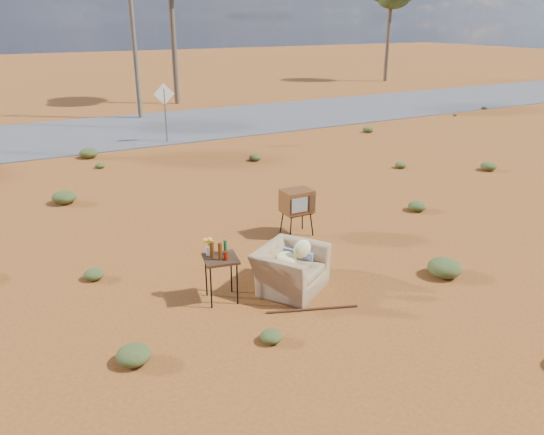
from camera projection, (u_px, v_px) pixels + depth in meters
name	position (u px, v px, depth m)	size (l,w,h in m)	color
ground	(297.00, 282.00, 9.50)	(140.00, 140.00, 0.00)	#98501E
highway	(109.00, 132.00, 21.81)	(140.00, 7.00, 0.04)	#565659
armchair	(292.00, 262.00, 9.18)	(1.51, 1.47, 1.02)	#977952
tv_unit	(297.00, 202.00, 11.30)	(0.64, 0.53, 1.02)	black
side_table	(218.00, 256.00, 8.64)	(0.64, 0.64, 1.09)	#372414
rusty_bar	(312.00, 309.00, 8.58)	(0.04, 0.04, 1.51)	#4D2914
road_sign	(165.00, 102.00, 19.49)	(0.78, 0.06, 2.19)	brown
utility_pole_center	(132.00, 24.00, 23.29)	(1.40, 0.20, 8.00)	brown
scrub_patch	(173.00, 209.00, 12.70)	(17.49, 8.07, 0.33)	#485826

